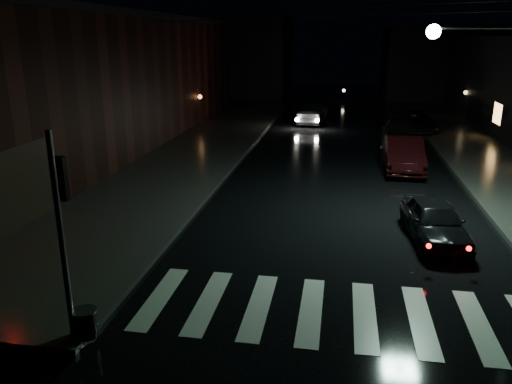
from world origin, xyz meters
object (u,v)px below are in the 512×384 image
at_px(parked_car_a, 435,221).
at_px(parked_car_d, 414,121).
at_px(oncoming_car, 312,113).
at_px(parked_car_b, 403,154).
at_px(parked_car_c, 399,132).

distance_m(parked_car_a, parked_car_d, 18.97).
bearing_deg(oncoming_car, parked_car_a, 107.78).
bearing_deg(oncoming_car, parked_car_b, 116.33).
relative_size(parked_car_a, parked_car_b, 0.80).
bearing_deg(oncoming_car, parked_car_d, 167.33).
bearing_deg(parked_car_a, parked_car_d, 78.54).
bearing_deg(parked_car_c, parked_car_b, -88.59).
relative_size(parked_car_a, parked_car_d, 0.76).
height_order(parked_car_a, oncoming_car, oncoming_car).
bearing_deg(parked_car_a, parked_car_b, 83.98).
relative_size(parked_car_b, oncoming_car, 1.06).
distance_m(parked_car_b, oncoming_car, 13.33).
xyz_separation_m(parked_car_a, parked_car_d, (1.80, 18.89, 0.05)).
relative_size(parked_car_c, oncoming_car, 1.06).
bearing_deg(parked_car_c, parked_car_a, -86.43).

